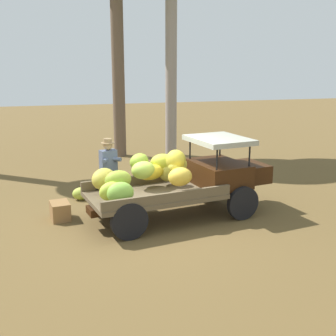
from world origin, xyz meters
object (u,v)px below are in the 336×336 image
at_px(farmer, 109,169).
at_px(wooden_crate, 60,211).
at_px(loose_banana_bunch, 82,194).
at_px(truck, 182,179).

bearing_deg(farmer, wooden_crate, -81.68).
distance_m(farmer, loose_banana_bunch, 1.33).
relative_size(truck, loose_banana_bunch, 9.48).
distance_m(truck, wooden_crate, 2.96).
bearing_deg(wooden_crate, truck, -10.64).
bearing_deg(loose_banana_bunch, farmer, -51.88).
relative_size(truck, wooden_crate, 8.04).
distance_m(wooden_crate, loose_banana_bunch, 1.49).
bearing_deg(truck, wooden_crate, 160.23).
height_order(wooden_crate, loose_banana_bunch, wooden_crate).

